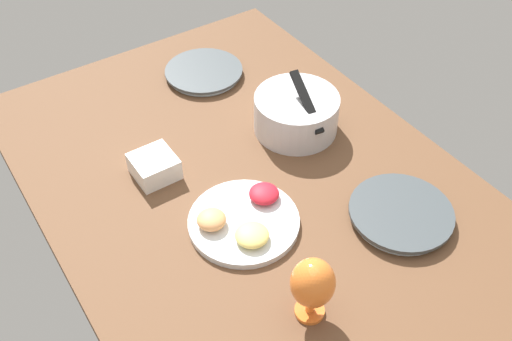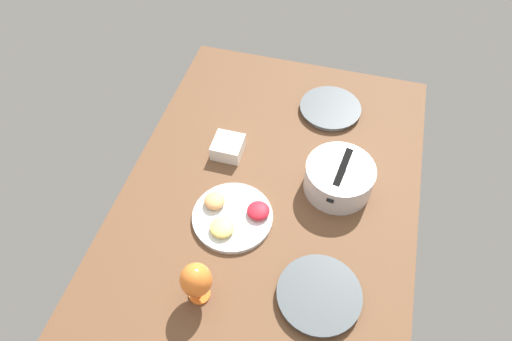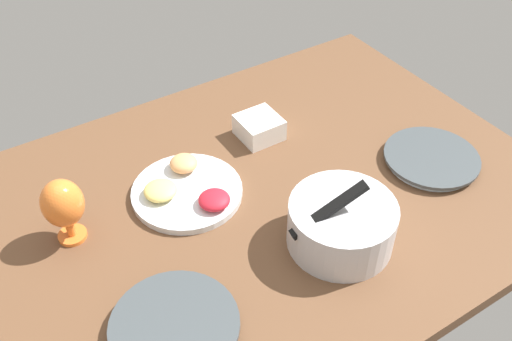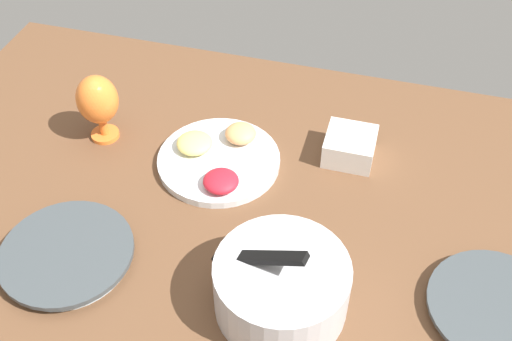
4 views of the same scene
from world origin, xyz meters
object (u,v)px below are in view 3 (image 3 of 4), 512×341
hurricane_glass_orange (63,205)px  square_bowl_white (259,126)px  fruit_platter (187,190)px  dinner_plate_left (431,159)px  dinner_plate_right (175,327)px  mixing_bowl (341,223)px

hurricane_glass_orange → square_bowl_white: size_ratio=1.53×
square_bowl_white → fruit_platter: bearing=20.0°
dinner_plate_left → fruit_platter: size_ratio=0.91×
dinner_plate_left → dinner_plate_right: 80.92cm
dinner_plate_left → dinner_plate_right: bearing=7.0°
mixing_bowl → fruit_platter: mixing_bowl is taller
dinner_plate_right → mixing_bowl: size_ratio=1.03×
fruit_platter → mixing_bowl: bearing=124.6°
dinner_plate_right → fruit_platter: bearing=-120.6°
fruit_platter → square_bowl_white: square_bowl_white is taller
dinner_plate_left → square_bowl_white: size_ratio=2.27×
hurricane_glass_orange → fruit_platter: bearing=176.8°
hurricane_glass_orange → dinner_plate_left: bearing=164.1°
mixing_bowl → fruit_platter: bearing=-55.4°
fruit_platter → hurricane_glass_orange: bearing=-3.2°
fruit_platter → hurricane_glass_orange: size_ratio=1.64×
dinner_plate_left → hurricane_glass_orange: bearing=-15.9°
mixing_bowl → square_bowl_white: bearing=-97.4°
dinner_plate_left → hurricane_glass_orange: (89.17, -25.37, 9.24)cm
dinner_plate_left → fruit_platter: 64.90cm
square_bowl_white → dinner_plate_right: bearing=42.5°
dinner_plate_right → hurricane_glass_orange: bearing=-75.9°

